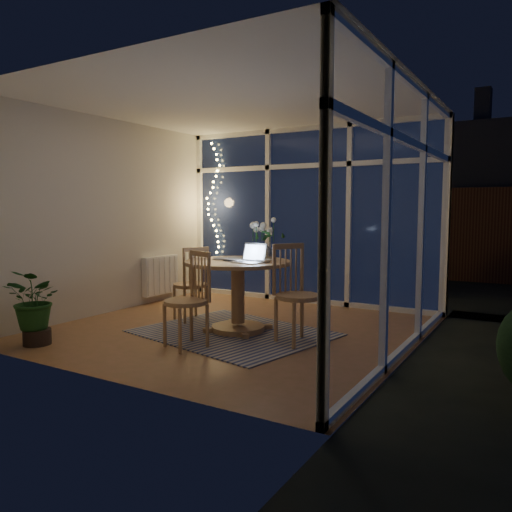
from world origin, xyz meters
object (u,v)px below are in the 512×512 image
object	(u,v)px
laptop	(248,252)
chair_right	(298,294)
dining_table	(238,296)
chair_front	(186,299)
potted_plant	(36,308)
chair_left	(190,283)
flower_vase	(266,250)

from	to	relation	value
laptop	chair_right	bearing A→B (deg)	11.12
chair_right	laptop	xyz separation A→B (m)	(-0.60, -0.02, 0.41)
dining_table	laptop	world-z (taller)	laptop
chair_front	potted_plant	xyz separation A→B (m)	(-1.40, -0.70, -0.11)
chair_right	chair_front	size ratio (longest dim) A/B	1.07
dining_table	laptop	size ratio (longest dim) A/B	3.78
chair_left	chair_front	bearing A→B (deg)	61.65
chair_front	laptop	world-z (taller)	laptop
dining_table	chair_front	size ratio (longest dim) A/B	1.21
dining_table	potted_plant	world-z (taller)	dining_table
chair_left	chair_front	world-z (taller)	chair_front
chair_front	laptop	distance (m)	0.87
dining_table	chair_front	xyz separation A→B (m)	(-0.09, -0.83, 0.09)
chair_right	laptop	bearing A→B (deg)	120.94
dining_table	potted_plant	distance (m)	2.14
dining_table	chair_front	bearing A→B (deg)	-96.47
chair_right	laptop	size ratio (longest dim) A/B	3.33
dining_table	chair_left	xyz separation A→B (m)	(-0.81, 0.16, 0.07)
dining_table	chair_left	world-z (taller)	chair_left
chair_right	potted_plant	xyz separation A→B (m)	(-2.32, -1.40, -0.15)
chair_left	potted_plant	size ratio (longest dim) A/B	1.25
dining_table	potted_plant	xyz separation A→B (m)	(-1.49, -1.52, -0.03)
chair_right	flower_vase	bearing A→B (deg)	85.48
flower_vase	laptop	bearing A→B (deg)	-88.52
dining_table	potted_plant	size ratio (longest dim) A/B	1.58
flower_vase	chair_left	bearing A→B (deg)	-173.04
laptop	potted_plant	distance (m)	2.27
chair_front	laptop	xyz separation A→B (m)	(0.31, 0.69, 0.44)
flower_vase	potted_plant	distance (m)	2.54
chair_front	potted_plant	distance (m)	1.57
flower_vase	potted_plant	size ratio (longest dim) A/B	0.28
chair_left	laptop	bearing A→B (deg)	99.32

